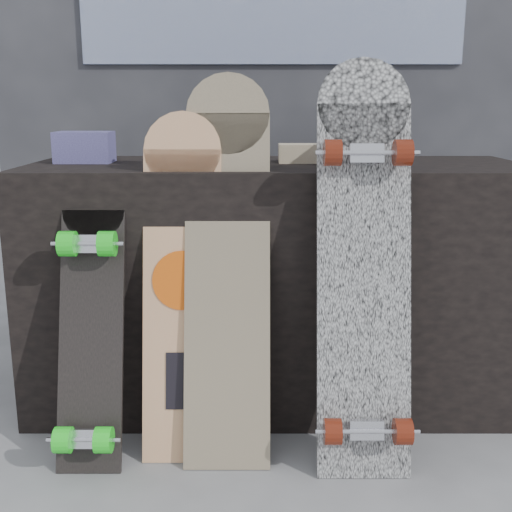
{
  "coord_description": "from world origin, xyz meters",
  "views": [
    {
      "loc": [
        -0.07,
        -1.59,
        0.99
      ],
      "look_at": [
        -0.07,
        0.2,
        0.56
      ],
      "focal_mm": 45.0,
      "sensor_mm": 36.0,
      "label": 1
    }
  ],
  "objects_px": {
    "vendor_table": "(276,282)",
    "longboard_cascadia": "(364,260)",
    "longboard_geisha": "(182,275)",
    "longboard_celtic": "(227,254)",
    "skateboard_dark": "(90,323)"
  },
  "relations": [
    {
      "from": "vendor_table",
      "to": "longboard_cascadia",
      "type": "distance_m",
      "value": 0.5
    },
    {
      "from": "vendor_table",
      "to": "longboard_geisha",
      "type": "height_order",
      "value": "longboard_geisha"
    },
    {
      "from": "vendor_table",
      "to": "longboard_celtic",
      "type": "xyz_separation_m",
      "value": [
        -0.15,
        -0.32,
        0.17
      ]
    },
    {
      "from": "longboard_geisha",
      "to": "skateboard_dark",
      "type": "distance_m",
      "value": 0.29
    },
    {
      "from": "longboard_geisha",
      "to": "longboard_celtic",
      "type": "height_order",
      "value": "longboard_celtic"
    },
    {
      "from": "longboard_celtic",
      "to": "vendor_table",
      "type": "bearing_deg",
      "value": 64.81
    },
    {
      "from": "longboard_geisha",
      "to": "vendor_table",
      "type": "bearing_deg",
      "value": 49.57
    },
    {
      "from": "longboard_celtic",
      "to": "skateboard_dark",
      "type": "distance_m",
      "value": 0.43
    },
    {
      "from": "skateboard_dark",
      "to": "longboard_cascadia",
      "type": "bearing_deg",
      "value": -0.04
    },
    {
      "from": "longboard_geisha",
      "to": "longboard_celtic",
      "type": "xyz_separation_m",
      "value": [
        0.13,
        0.01,
        0.06
      ]
    },
    {
      "from": "longboard_cascadia",
      "to": "skateboard_dark",
      "type": "distance_m",
      "value": 0.77
    },
    {
      "from": "longboard_geisha",
      "to": "longboard_celtic",
      "type": "relative_size",
      "value": 0.9
    },
    {
      "from": "vendor_table",
      "to": "skateboard_dark",
      "type": "bearing_deg",
      "value": -142.32
    },
    {
      "from": "longboard_cascadia",
      "to": "skateboard_dark",
      "type": "bearing_deg",
      "value": 179.96
    },
    {
      "from": "longboard_cascadia",
      "to": "skateboard_dark",
      "type": "height_order",
      "value": "longboard_cascadia"
    }
  ]
}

